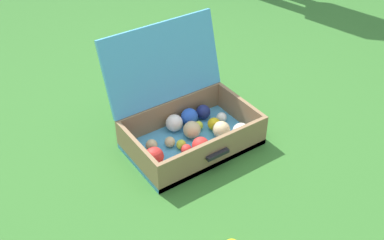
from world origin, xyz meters
The scene contains 2 objects.
ground_plane centered at (0.00, 0.00, 0.00)m, with size 16.00×16.00×0.00m, color #336B28.
open_suitcase centered at (0.04, 0.02, 0.11)m, with size 0.57×0.49×0.50m.
Camera 1 is at (-0.89, -1.37, 1.37)m, focal length 43.44 mm.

